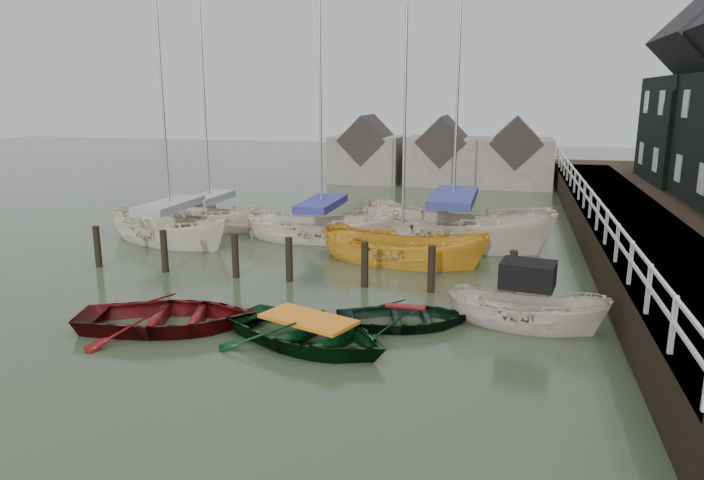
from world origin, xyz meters
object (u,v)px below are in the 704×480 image
(sailboat_c, at_px, (402,261))
(sailboat_d, at_px, (452,242))
(motorboat, at_px, (525,322))
(rowboat_dkgreen, at_px, (405,326))
(sailboat_b, at_px, (322,238))
(rowboat_red, at_px, (169,328))
(rowboat_green, at_px, (309,345))
(sailboat_e, at_px, (211,225))
(sailboat_a, at_px, (172,240))

(sailboat_c, relative_size, sailboat_d, 0.77)
(motorboat, bearing_deg, rowboat_dkgreen, 113.11)
(motorboat, distance_m, sailboat_b, 11.13)
(rowboat_red, height_order, sailboat_d, sailboat_d)
(sailboat_b, bearing_deg, rowboat_green, -167.30)
(sailboat_c, bearing_deg, rowboat_dkgreen, -159.67)
(rowboat_red, bearing_deg, sailboat_b, -20.28)
(sailboat_b, height_order, sailboat_e, sailboat_b)
(sailboat_a, relative_size, sailboat_d, 0.86)
(motorboat, xyz_separation_m, sailboat_d, (-2.63, 8.57, -0.05))
(sailboat_a, xyz_separation_m, sailboat_b, (5.62, 1.86, 0.00))
(rowboat_green, bearing_deg, sailboat_e, 56.41)
(rowboat_green, bearing_deg, sailboat_c, 14.79)
(rowboat_red, xyz_separation_m, rowboat_green, (3.69, -0.12, 0.00))
(rowboat_dkgreen, height_order, sailboat_d, sailboat_d)
(rowboat_green, height_order, sailboat_c, sailboat_c)
(motorboat, height_order, sailboat_c, sailboat_c)
(motorboat, xyz_separation_m, sailboat_b, (-7.76, 7.98, -0.04))
(rowboat_green, bearing_deg, sailboat_d, 9.29)
(motorboat, relative_size, sailboat_c, 0.43)
(rowboat_green, distance_m, rowboat_dkgreen, 2.64)
(sailboat_d, bearing_deg, sailboat_c, 174.54)
(sailboat_c, distance_m, sailboat_e, 9.94)
(rowboat_red, distance_m, sailboat_b, 10.38)
(sailboat_a, bearing_deg, rowboat_green, -114.18)
(rowboat_red, height_order, rowboat_dkgreen, rowboat_red)
(rowboat_red, xyz_separation_m, sailboat_b, (0.82, 10.35, 0.06))
(motorboat, relative_size, sailboat_a, 0.39)
(rowboat_dkgreen, height_order, sailboat_a, sailboat_a)
(rowboat_green, distance_m, sailboat_b, 10.86)
(sailboat_a, height_order, sailboat_e, sailboat_a)
(rowboat_dkgreen, bearing_deg, rowboat_green, 113.91)
(rowboat_dkgreen, relative_size, sailboat_c, 0.35)
(rowboat_red, xyz_separation_m, rowboat_dkgreen, (5.66, 1.64, 0.00))
(motorboat, bearing_deg, rowboat_green, 126.16)
(rowboat_green, relative_size, rowboat_dkgreen, 1.24)
(sailboat_b, xyz_separation_m, sailboat_d, (5.13, 0.59, -0.01))
(rowboat_green, distance_m, motorboat, 5.49)
(rowboat_green, bearing_deg, rowboat_red, 108.91)
(motorboat, distance_m, sailboat_e, 16.11)
(rowboat_red, relative_size, sailboat_e, 0.41)
(rowboat_green, xyz_separation_m, sailboat_a, (-8.49, 8.61, 0.06))
(sailboat_d, relative_size, sailboat_e, 1.19)
(rowboat_green, distance_m, sailboat_c, 7.92)
(sailboat_b, xyz_separation_m, sailboat_c, (3.70, -2.60, -0.05))
(rowboat_green, height_order, rowboat_dkgreen, rowboat_green)
(rowboat_green, xyz_separation_m, motorboat, (4.89, 2.49, 0.11))
(sailboat_a, height_order, sailboat_b, sailboat_b)
(motorboat, relative_size, sailboat_d, 0.33)
(rowboat_dkgreen, bearing_deg, sailboat_d, -19.77)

